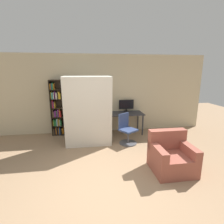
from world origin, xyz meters
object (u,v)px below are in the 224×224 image
Objects in this scene: mattress_far at (88,110)px; mattress_near at (88,113)px; monitor at (126,105)px; armchair at (171,156)px; office_chair at (127,132)px; bookshelf at (61,109)px.

mattress_near is at bearing -90.00° from mattress_far.
mattress_near is 1.00× the size of mattress_far.
monitor reaches higher than armchair.
monitor is 2.80m from armchair.
mattress_far is at bearing 164.69° from office_chair.
armchair is (0.39, -2.70, -0.64)m from monitor.
office_chair is at bearing 111.49° from armchair.
armchair is at bearing -47.14° from mattress_far.
armchair is (0.62, -1.58, -0.04)m from office_chair.
mattress_far is 2.66m from armchair.
mattress_far is at bearing 90.00° from mattress_near.
armchair is at bearing -68.51° from office_chair.
monitor is 0.27× the size of mattress_far.
monitor is at bearing 0.19° from bookshelf.
mattress_near is at bearing 139.42° from armchair.
bookshelf reaches higher than armchair.
mattress_near is 2.41m from armchair.
monitor is 0.29× the size of bookshelf.
mattress_near reaches higher than armchair.
office_chair is 1.70m from armchair.
office_chair is 0.45× the size of mattress_far.
armchair is at bearing -81.77° from monitor.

